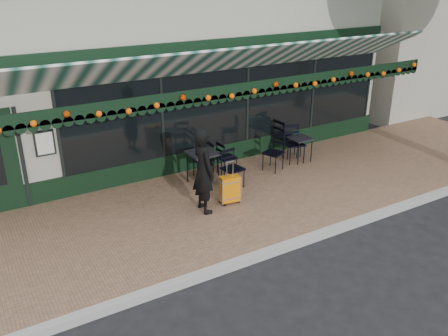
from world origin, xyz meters
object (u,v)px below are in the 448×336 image
suitcase (230,189)px  cafe_table_b (202,155)px  chair_a_right (285,137)px  chair_b_front (233,169)px  woman (204,170)px  chair_b_right (227,158)px  chair_b_left (203,160)px  chair_a_left (273,153)px  chair_a_front (294,144)px  cafe_table_a (300,140)px

suitcase → cafe_table_b: bearing=100.1°
chair_a_right → chair_b_front: chair_a_right is taller
woman → chair_b_front: bearing=-56.6°
chair_b_right → chair_b_left: bearing=78.2°
cafe_table_b → chair_a_left: 1.95m
chair_a_left → chair_b_front: size_ratio=1.00×
suitcase → chair_a_front: (2.70, 1.19, 0.16)m
suitcase → chair_a_left: suitcase is taller
chair_b_right → cafe_table_b: bearing=103.9°
chair_a_front → cafe_table_a: bearing=5.2°
chair_a_right → chair_b_right: bearing=98.5°
cafe_table_a → cafe_table_b: (-2.90, 0.02, 0.14)m
woman → cafe_table_b: woman is taller
cafe_table_a → chair_b_left: bearing=172.7°
chair_b_left → chair_b_right: chair_b_left is taller
chair_a_left → chair_a_right: 1.20m
suitcase → cafe_table_a: suitcase is taller
chair_a_right → chair_a_left: bearing=127.3°
chair_b_front → chair_a_right: bearing=16.6°
chair_a_front → chair_b_left: bearing=-174.6°
chair_b_left → cafe_table_a: bearing=85.2°
cafe_table_b → chair_b_right: bearing=15.1°
woman → cafe_table_a: (3.51, 1.18, -0.33)m
cafe_table_a → chair_b_right: (-2.11, 0.23, -0.16)m
chair_b_left → chair_b_right: (0.60, -0.11, -0.02)m
woman → chair_b_right: bearing=-42.4°
suitcase → cafe_table_a: bearing=31.0°
chair_a_right → suitcase: bearing=120.4°
cafe_table_b → chair_a_right: size_ratio=0.80×
suitcase → chair_b_left: bearing=92.6°
cafe_table_b → chair_a_right: chair_a_right is taller
suitcase → cafe_table_b: 1.25m
woman → chair_b_right: (1.40, 1.41, -0.49)m
chair_a_front → chair_a_right: bearing=90.1°
woman → chair_b_front: size_ratio=2.03×
woman → chair_b_front: woman is taller
woman → suitcase: size_ratio=1.87×
chair_a_right → chair_a_front: size_ratio=1.03×
chair_b_right → chair_b_front: size_ratio=0.94×
chair_a_left → chair_b_right: size_ratio=1.07×
chair_a_front → chair_b_left: 2.56m
chair_b_right → chair_b_front: bearing=158.1°
chair_b_front → chair_a_left: bearing=5.4°
suitcase → chair_a_front: suitcase is taller
suitcase → chair_b_front: (0.49, 0.67, 0.12)m
suitcase → chair_b_front: suitcase is taller
woman → chair_a_right: bearing=-60.4°
suitcase → cafe_table_a: 3.11m
chair_a_front → woman: bearing=-147.5°
chair_a_left → chair_b_right: bearing=-131.8°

